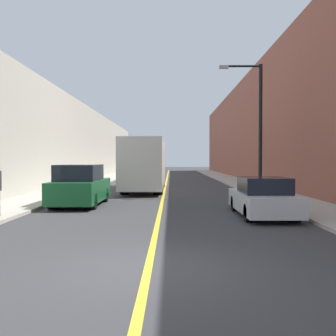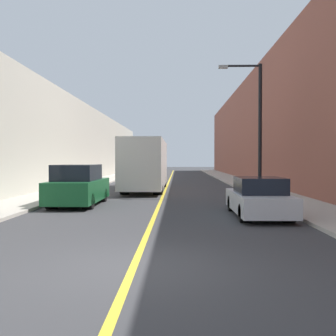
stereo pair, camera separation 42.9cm
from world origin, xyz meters
name	(u,v)px [view 1 (the left image)]	position (x,y,z in m)	size (l,w,h in m)	color
ground_plane	(148,268)	(0.00, 0.00, 0.00)	(200.00, 200.00, 0.00)	#38383A
sidewalk_left	(100,180)	(-6.33, 30.00, 0.06)	(2.60, 72.00, 0.13)	#B2AA9E
sidewalk_right	(233,181)	(6.33, 30.00, 0.06)	(2.60, 72.00, 0.13)	#B2AA9E
building_row_left	(66,143)	(-9.63, 30.00, 3.63)	(4.00, 72.00, 7.26)	#B7B2A3
building_row_right	(267,128)	(9.63, 30.00, 5.10)	(4.00, 72.00, 10.20)	brown
road_center_line	(166,181)	(0.00, 30.00, 0.00)	(0.16, 72.00, 0.01)	gold
bus	(145,164)	(-1.30, 18.94, 1.79)	(2.51, 10.46, 3.35)	silver
parked_suv_left	(80,186)	(-3.67, 10.22, 0.86)	(1.97, 4.77, 1.86)	#145128
car_right_near	(263,198)	(3.82, 6.90, 0.66)	(1.83, 4.57, 1.44)	silver
street_lamp_right	(257,121)	(5.12, 13.99, 4.19)	(2.36, 0.24, 7.14)	black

